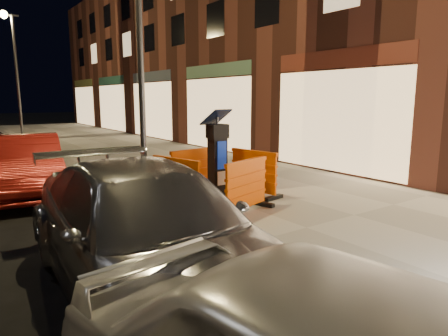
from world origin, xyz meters
TOP-DOWN VIEW (x-y plane):
  - ground_plane at (0.00, 0.00)m, footprint 120.00×120.00m
  - sidewalk at (3.00, 0.00)m, footprint 6.00×60.00m
  - kerb at (0.00, 0.00)m, footprint 0.30×60.00m
  - parking_kiosk at (1.51, 2.24)m, footprint 0.67×0.67m
  - barrier_front at (1.51, 1.29)m, footprint 1.37×0.88m
  - barrier_back at (1.51, 3.19)m, footprint 1.34×0.72m
  - barrier_kerbside at (0.56, 2.24)m, footprint 0.82×1.36m
  - barrier_bldgside at (2.46, 2.24)m, footprint 0.74×1.34m
  - car_silver at (-1.15, -0.24)m, footprint 2.34×5.20m
  - car_red at (-1.46, 5.85)m, footprint 2.07×4.37m
  - street_lamp_mid at (0.25, 3.00)m, footprint 0.12×0.12m
  - street_lamp_far at (0.25, 18.00)m, footprint 0.12×0.12m

SIDE VIEW (x-z plane):
  - ground_plane at x=0.00m, z-range 0.00..0.00m
  - car_silver at x=-1.15m, z-range -0.74..0.74m
  - car_red at x=-1.46m, z-range -0.69..0.69m
  - sidewalk at x=3.00m, z-range 0.00..0.15m
  - kerb at x=0.00m, z-range 0.00..0.15m
  - barrier_front at x=1.51m, z-range 0.15..1.14m
  - barrier_back at x=1.51m, z-range 0.15..1.14m
  - barrier_kerbside at x=0.56m, z-range 0.15..1.14m
  - barrier_bldgside at x=2.46m, z-range 0.15..1.14m
  - parking_kiosk at x=1.51m, z-range 0.15..1.92m
  - street_lamp_mid at x=0.25m, z-range 0.15..6.15m
  - street_lamp_far at x=0.25m, z-range 0.15..6.15m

